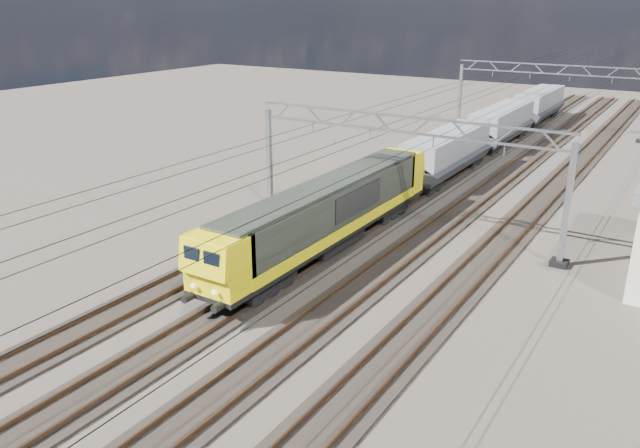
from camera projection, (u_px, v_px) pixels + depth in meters
The scene contains 12 objects.
ground at pixel (365, 253), 34.68m from camera, with size 160.00×160.00×0.00m, color #29231F.
track_outer_west at pixel (278, 232), 37.66m from camera, with size 2.60×140.00×0.30m.
track_loco at pixel (335, 245), 35.65m from camera, with size 2.60×140.00×0.30m.
track_inner_east at pixel (398, 260), 33.65m from camera, with size 2.60×140.00×0.30m.
track_outer_east at pixel (470, 276), 31.65m from camera, with size 2.60×140.00×0.30m.
catenary_gantry_mid at pixel (399, 170), 36.54m from camera, with size 19.90×0.90×7.11m.
catenary_gantry_far at pixel (547, 95), 65.22m from camera, with size 19.90×0.90×7.11m.
overhead_wires at pixel (428, 128), 39.11m from camera, with size 12.03×140.00×0.53m.
locomotive at pixel (329, 211), 34.34m from camera, with size 2.76×21.10×3.62m.
hopper_wagon_lead at pixel (447, 151), 48.47m from camera, with size 3.38×13.00×3.25m.
hopper_wagon_mid at pixel (502, 123), 59.78m from camera, with size 3.38×13.00×3.25m.
hopper_wagon_third at pixel (539, 103), 71.10m from camera, with size 3.38×13.00×3.25m.
Camera 1 is at (14.94, -28.50, 13.26)m, focal length 35.00 mm.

